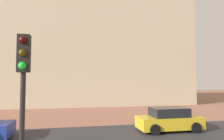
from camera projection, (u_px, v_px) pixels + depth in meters
The scene contains 4 objects.
ground_plane at pixel (108, 136), 11.53m from camera, with size 120.00×120.00×0.00m, color #93604C.
landmark_building at pixel (86, 29), 30.82m from camera, with size 28.49×11.81×36.51m.
car_yellow at pixel (169, 120), 12.89m from camera, with size 4.01×1.94×1.46m.
traffic_light_pole at pixel (23, 87), 4.76m from camera, with size 0.28×0.34×4.22m.
Camera 1 is at (-2.11, -1.55, 3.09)m, focal length 32.43 mm.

